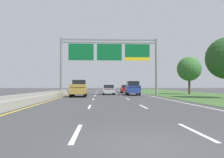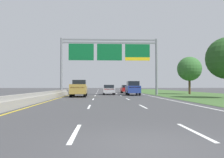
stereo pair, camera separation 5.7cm
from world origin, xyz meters
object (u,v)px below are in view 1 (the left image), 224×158
Objects in this scene: pickup_truck_gold at (79,88)px; roadside_tree_mid at (189,69)px; overhead_sign_gantry at (109,55)px; car_red_right_lane_sedan at (126,89)px; car_blue_right_lane_suv at (133,88)px; car_silver_centre_lane_sedan at (109,90)px.

roadside_tree_mid reaches higher than pickup_truck_gold.
overhead_sign_gantry reaches higher than roadside_tree_mid.
car_red_right_lane_sedan is 12.88m from roadside_tree_mid.
pickup_truck_gold reaches higher than car_blue_right_lane_suv.
roadside_tree_mid is at bearing 11.63° from overhead_sign_gantry.
overhead_sign_gantry is 8.40m from pickup_truck_gold.
pickup_truck_gold is at bearing -129.43° from overhead_sign_gantry.
car_blue_right_lane_suv is (3.50, -0.74, -5.14)m from overhead_sign_gantry.
pickup_truck_gold is 19.75m from roadside_tree_mid.
pickup_truck_gold is 0.86× the size of roadside_tree_mid.
roadside_tree_mid is (13.60, 2.80, -1.97)m from overhead_sign_gantry.
overhead_sign_gantry is 12.10m from car_red_right_lane_sedan.
car_blue_right_lane_suv is at bearing -125.84° from car_silver_centre_lane_sedan.
overhead_sign_gantry is 2.38× the size of roadside_tree_mid.
pickup_truck_gold is at bearing -156.04° from roadside_tree_mid.
car_red_right_lane_sedan is (7.84, 15.30, -0.26)m from pickup_truck_gold.
car_blue_right_lane_suv is 10.92m from car_red_right_lane_sedan.
car_silver_centre_lane_sedan is at bearing 91.67° from overhead_sign_gantry.
roadside_tree_mid is (13.66, 1.00, 3.45)m from car_silver_centre_lane_sedan.
overhead_sign_gantry is 3.41× the size of car_silver_centre_lane_sedan.
car_red_right_lane_sedan is at bearing -24.03° from car_silver_centre_lane_sedan.
roadside_tree_mid reaches higher than car_silver_centre_lane_sedan.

